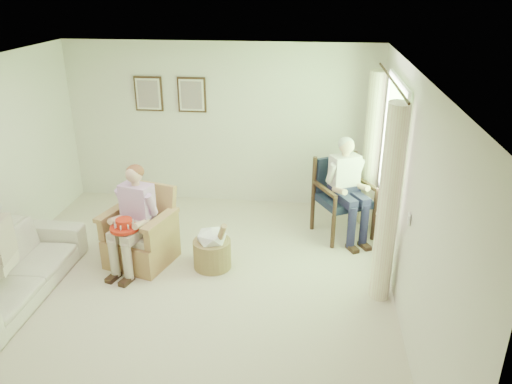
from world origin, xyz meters
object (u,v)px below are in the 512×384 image
Objects in this scene: person_wicker at (135,212)px; person_dark at (346,182)px; hatbox at (212,248)px; red_hat at (124,226)px; wicker_armchair at (142,239)px; wood_armchair at (344,193)px; sofa at (11,272)px.

person_wicker is 0.93× the size of person_dark.
red_hat is at bearing -164.52° from hatbox.
wicker_armchair is 0.70× the size of person_dark.
wood_armchair reaches higher than wicker_armchair.
person_dark reaches higher than red_hat.
sofa is at bearing -126.96° from wicker_armchair.
wicker_armchair is at bearing -52.95° from sofa.
wicker_armchair is 0.95m from hatbox.
person_wicker is 2.88m from person_dark.
wicker_armchair reaches higher than red_hat.
wood_armchair is (2.65, 1.17, 0.29)m from wicker_armchair.
person_dark is at bearing 31.31° from hatbox.
wood_armchair is at bearing 61.61° from person_dark.
person_dark is (3.90, 1.93, 0.54)m from sofa.
person_wicker is at bearing 70.03° from red_hat.
person_dark reaches higher than wicker_armchair.
person_wicker reaches higher than sofa.
person_wicker reaches higher than red_hat.
wicker_armchair is 0.49m from red_hat.
person_dark is 2.01× the size of hatbox.
hatbox is (2.20, 0.90, -0.04)m from sofa.
sofa is 6.18× the size of red_hat.
hatbox is (-1.70, -1.03, -0.58)m from person_dark.
wood_armchair reaches higher than sofa.
person_dark is at bearing 36.40° from wicker_armchair.
person_wicker is (-2.65, -1.30, 0.17)m from wood_armchair.
hatbox is (-1.70, -1.21, -0.33)m from wood_armchair.
person_dark is at bearing 25.82° from red_hat.
wicker_armchair is 2.91m from wood_armchair.
wood_armchair is at bearing 35.58° from hatbox.
wood_armchair is 1.54× the size of hatbox.
wood_armchair is at bearing 42.14° from person_wicker.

